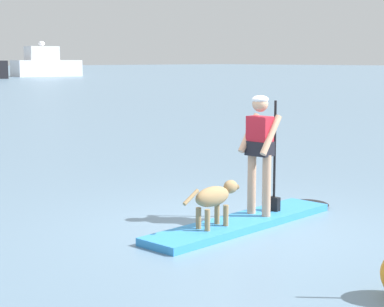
# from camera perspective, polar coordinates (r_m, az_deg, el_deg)

# --- Properties ---
(ground_plane) EXTENTS (400.00, 400.00, 0.00)m
(ground_plane) POSITION_cam_1_polar(r_m,az_deg,el_deg) (9.17, 4.25, -6.23)
(ground_plane) COLOR slate
(paddleboard) EXTENTS (3.58, 0.88, 0.10)m
(paddleboard) POSITION_cam_1_polar(r_m,az_deg,el_deg) (9.33, 5.15, -5.67)
(paddleboard) COLOR #338CD8
(paddleboard) RESTS_ON ground_plane
(person_paddler) EXTENTS (0.62, 0.50, 1.67)m
(person_paddler) POSITION_cam_1_polar(r_m,az_deg,el_deg) (9.27, 5.85, 0.66)
(person_paddler) COLOR tan
(person_paddler) RESTS_ON paddleboard
(dog) EXTENTS (1.06, 0.26, 0.57)m
(dog) POSITION_cam_1_polar(r_m,az_deg,el_deg) (8.65, 1.97, -3.76)
(dog) COLOR #997A51
(dog) RESTS_ON paddleboard
(moored_boat_far_port) EXTENTS (8.95, 4.71, 4.51)m
(moored_boat_far_port) POSITION_cam_1_polar(r_m,az_deg,el_deg) (89.56, -12.40, 7.40)
(moored_boat_far_port) COLOR white
(moored_boat_far_port) RESTS_ON ground_plane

